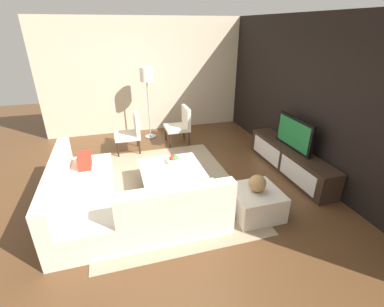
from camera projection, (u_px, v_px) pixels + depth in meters
ground_plane at (167, 190)px, 4.73m from camera, size 14.00×14.00×0.00m
feature_wall_back at (314, 100)px, 4.82m from camera, size 6.40×0.12×2.80m
side_wall_left at (148, 77)px, 6.96m from camera, size 0.12×5.20×2.80m
area_rug at (166, 187)px, 4.81m from camera, size 3.26×2.45×0.01m
media_console at (290, 160)px, 5.23m from camera, size 2.25×0.43×0.50m
television at (294, 133)px, 5.00m from camera, size 1.00×0.06×0.59m
sectional_couch at (116, 201)px, 3.96m from camera, size 2.26×2.37×0.81m
coffee_table at (171, 177)px, 4.76m from camera, size 0.99×1.04×0.38m
accent_chair_near at (131, 131)px, 6.01m from camera, size 0.55×0.54×0.87m
floor_lamp at (147, 79)px, 6.38m from camera, size 0.31×0.31×1.72m
ottoman at (255, 202)px, 4.07m from camera, size 0.70×0.70×0.40m
fruit_bowl at (174, 159)px, 4.84m from camera, size 0.28×0.28×0.14m
accent_chair_far at (181, 123)px, 6.47m from camera, size 0.55×0.54×0.87m
decorative_ball at (257, 183)px, 3.93m from camera, size 0.25×0.25×0.25m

